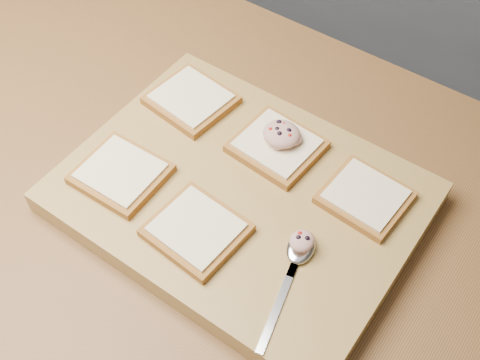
# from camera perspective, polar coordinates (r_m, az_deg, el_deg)

# --- Properties ---
(ground) EXTENTS (4.00, 4.00, 0.00)m
(ground) POSITION_cam_1_polar(r_m,az_deg,el_deg) (1.76, -4.63, -16.33)
(ground) COLOR #515459
(ground) RESTS_ON ground
(island_counter) EXTENTS (2.00, 0.80, 0.90)m
(island_counter) POSITION_cam_1_polar(r_m,az_deg,el_deg) (1.35, -5.88, -9.29)
(island_counter) COLOR slate
(island_counter) RESTS_ON ground
(cutting_board) EXTENTS (0.50, 0.38, 0.04)m
(cutting_board) POSITION_cam_1_polar(r_m,az_deg,el_deg) (0.88, -0.00, -1.62)
(cutting_board) COLOR #A28045
(cutting_board) RESTS_ON island_counter
(bread_far_left) EXTENTS (0.13, 0.12, 0.02)m
(bread_far_left) POSITION_cam_1_polar(r_m,az_deg,el_deg) (0.98, -4.65, 7.62)
(bread_far_left) COLOR #A2692A
(bread_far_left) RESTS_ON cutting_board
(bread_far_center) EXTENTS (0.13, 0.12, 0.02)m
(bread_far_center) POSITION_cam_1_polar(r_m,az_deg,el_deg) (0.91, 3.52, 3.26)
(bread_far_center) COLOR #A2692A
(bread_far_center) RESTS_ON cutting_board
(bread_far_right) EXTENTS (0.12, 0.11, 0.02)m
(bread_far_right) POSITION_cam_1_polar(r_m,az_deg,el_deg) (0.87, 11.78, -1.56)
(bread_far_right) COLOR #A2692A
(bread_far_right) RESTS_ON cutting_board
(bread_near_left) EXTENTS (0.12, 0.11, 0.02)m
(bread_near_left) POSITION_cam_1_polar(r_m,az_deg,el_deg) (0.89, -11.22, 0.62)
(bread_near_left) COLOR #A2692A
(bread_near_left) RESTS_ON cutting_board
(bread_near_center) EXTENTS (0.13, 0.12, 0.02)m
(bread_near_center) POSITION_cam_1_polar(r_m,az_deg,el_deg) (0.82, -4.15, -4.72)
(bread_near_center) COLOR #A2692A
(bread_near_center) RESTS_ON cutting_board
(tuna_salad_dollop) EXTENTS (0.06, 0.05, 0.03)m
(tuna_salad_dollop) POSITION_cam_1_polar(r_m,az_deg,el_deg) (0.90, 3.96, 4.39)
(tuna_salad_dollop) COLOR tan
(tuna_salad_dollop) RESTS_ON bread_far_center
(spoon) EXTENTS (0.07, 0.19, 0.01)m
(spoon) POSITION_cam_1_polar(r_m,az_deg,el_deg) (0.80, 5.49, -7.14)
(spoon) COLOR silver
(spoon) RESTS_ON cutting_board
(spoon_salad) EXTENTS (0.03, 0.04, 0.02)m
(spoon_salad) POSITION_cam_1_polar(r_m,az_deg,el_deg) (0.80, 5.89, -5.76)
(spoon_salad) COLOR tan
(spoon_salad) RESTS_ON spoon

